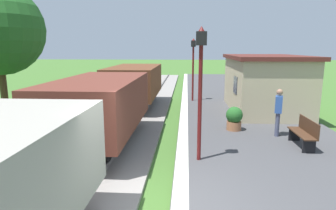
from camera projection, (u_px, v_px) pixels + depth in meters
platform_edge_stripe at (180, 203)px, 5.92m from camera, size 0.36×60.00×0.01m
track_ballast at (49, 207)px, 6.14m from camera, size 3.80×60.00×0.12m
rail_near at (82, 202)px, 6.07m from camera, size 0.07×60.00×0.14m
rail_far at (16, 200)px, 6.16m from camera, size 0.07×60.00×0.14m
freight_train at (100, 108)px, 9.68m from camera, size 2.50×19.40×2.12m
station_hut at (264, 83)px, 14.47m from camera, size 3.50×5.80×2.78m
bench_near_hut at (304, 132)px, 9.23m from camera, size 0.42×1.50×0.91m
person_waiting at (278, 111)px, 10.30m from camera, size 0.35×0.44×1.71m
potted_planter at (234, 118)px, 11.12m from camera, size 0.64×0.64×0.92m
lamp_post_near at (201, 70)px, 7.73m from camera, size 0.28×0.28×3.70m
lamp_post_far at (193, 58)px, 16.96m from camera, size 0.28×0.28×3.70m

